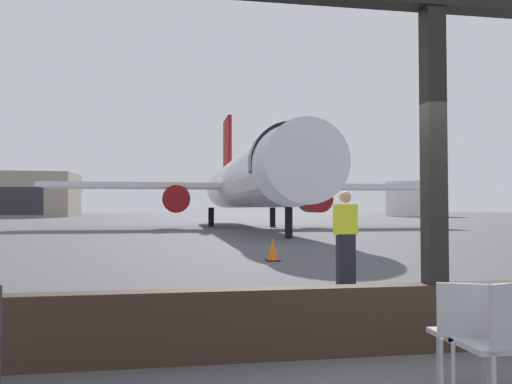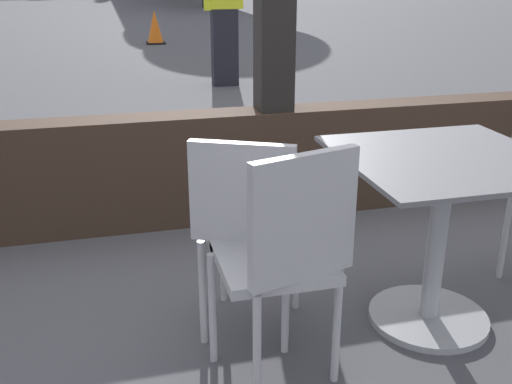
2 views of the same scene
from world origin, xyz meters
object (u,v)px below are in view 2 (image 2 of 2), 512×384
object	(u,v)px
dining_table	(439,226)
cafe_chair_window_right	(248,220)
ground_crew_worker	(224,13)
traffic_cone	(155,28)
cafe_chair_window_left	(287,250)

from	to	relation	value
dining_table	cafe_chair_window_right	size ratio (longest dim) A/B	0.94
ground_crew_worker	traffic_cone	bearing A→B (deg)	96.00
dining_table	cafe_chair_window_left	bearing A→B (deg)	-161.65
cafe_chair_window_right	traffic_cone	size ratio (longest dim) A/B	1.39
cafe_chair_window_left	cafe_chair_window_right	size ratio (longest dim) A/B	1.06
cafe_chair_window_left	cafe_chair_window_right	bearing A→B (deg)	99.51
dining_table	cafe_chair_window_left	xyz separation A→B (m)	(-0.74, -0.25, 0.10)
cafe_chair_window_left	cafe_chair_window_right	world-z (taller)	cafe_chair_window_left
cafe_chair_window_left	ground_crew_worker	bearing A→B (deg)	80.62
dining_table	ground_crew_worker	world-z (taller)	ground_crew_worker
cafe_chair_window_left	dining_table	bearing A→B (deg)	18.35
dining_table	ground_crew_worker	bearing A→B (deg)	87.69
ground_crew_worker	traffic_cone	size ratio (longest dim) A/B	2.75
cafe_chair_window_right	cafe_chair_window_left	bearing A→B (deg)	-80.49
ground_crew_worker	traffic_cone	distance (m)	4.55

